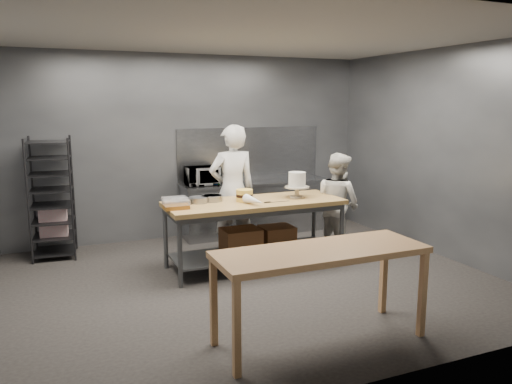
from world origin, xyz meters
The scene contains 16 objects.
ground centered at (0.00, 0.00, 0.00)m, with size 6.00×6.00×0.00m, color black.
back_wall centered at (0.00, 2.50, 1.50)m, with size 6.00×0.04×3.00m, color #4C4F54.
work_table centered at (0.28, 0.54, 0.57)m, with size 2.40×0.90×0.92m.
near_counter centered at (0.00, -1.70, 0.81)m, with size 2.00×0.70×0.90m.
back_counter centered at (1.00, 2.18, 0.45)m, with size 2.60×0.60×0.90m.
splashback_panel centered at (1.00, 2.48, 1.35)m, with size 2.60×0.02×0.90m, color slate.
speed_rack centered at (-2.24, 2.10, 0.86)m, with size 0.65×0.70×1.75m.
chef_behind centered at (0.19, 1.19, 0.96)m, with size 0.70×0.46×1.92m, color silver.
chef_right centered at (1.64, 0.64, 0.75)m, with size 0.73×0.57×1.51m, color silver.
microwave centered at (0.04, 2.18, 1.05)m, with size 0.54×0.37×0.30m, color black.
frosted_cake_stand centered at (0.91, 0.53, 1.14)m, with size 0.34×0.34×0.36m.
layer_cake centered at (0.14, 0.57, 1.00)m, with size 0.22×0.22×0.16m.
cake_pans centered at (-0.41, 0.74, 0.96)m, with size 0.73×0.35×0.07m.
piping_bag centered at (0.16, 0.28, 0.98)m, with size 0.12×0.12×0.38m, color silver.
offset_spatula centered at (0.46, 0.35, 0.93)m, with size 0.36×0.02×0.02m.
pastry_clamshells centered at (-0.81, 0.54, 0.98)m, with size 0.34×0.40×0.11m.
Camera 1 is at (-2.27, -5.54, 2.23)m, focal length 35.00 mm.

